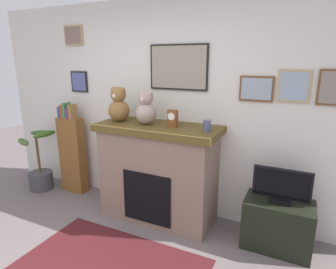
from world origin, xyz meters
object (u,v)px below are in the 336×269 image
object	(u,v)px
potted_plant	(40,170)
teddy_bear_tan	(119,106)
television	(281,187)
tv_stand	(277,225)
teddy_bear_brown	(146,109)
mantel_clock	(173,119)
candle_jar	(207,125)
bookshelf	(72,152)
fireplace	(159,172)

from	to	relation	value
potted_plant	teddy_bear_tan	size ratio (longest dim) A/B	2.22
television	teddy_bear_tan	bearing A→B (deg)	-179.64
tv_stand	teddy_bear_brown	size ratio (longest dim) A/B	1.69
television	teddy_bear_tan	size ratio (longest dim) A/B	1.32
television	mantel_clock	world-z (taller)	mantel_clock
tv_stand	television	distance (m)	0.43
tv_stand	teddy_bear_brown	bearing A→B (deg)	-179.50
tv_stand	candle_jar	bearing A→B (deg)	-179.06
potted_plant	tv_stand	distance (m)	3.33
teddy_bear_brown	teddy_bear_tan	bearing A→B (deg)	-180.00
television	bookshelf	bearing A→B (deg)	177.95
tv_stand	candle_jar	size ratio (longest dim) A/B	5.86
potted_plant	mantel_clock	bearing A→B (deg)	1.53
mantel_clock	teddy_bear_brown	bearing A→B (deg)	179.90
teddy_bear_tan	bookshelf	bearing A→B (deg)	173.09
potted_plant	fireplace	bearing A→B (deg)	2.23
mantel_clock	teddy_bear_tan	bearing A→B (deg)	179.95
fireplace	potted_plant	size ratio (longest dim) A/B	1.57
tv_stand	potted_plant	bearing A→B (deg)	-178.77
television	teddy_bear_brown	xyz separation A→B (m)	(-1.52, -0.01, 0.66)
television	candle_jar	world-z (taller)	candle_jar
teddy_bear_tan	fireplace	bearing A→B (deg)	1.99
tv_stand	mantel_clock	xyz separation A→B (m)	(-1.18, -0.01, 1.01)
bookshelf	potted_plant	size ratio (longest dim) A/B	1.43
potted_plant	tv_stand	xyz separation A→B (m)	(3.33, 0.07, -0.03)
candle_jar	teddy_bear_tan	size ratio (longest dim) A/B	0.27
tv_stand	teddy_bear_tan	xyz separation A→B (m)	(-1.90, -0.01, 1.10)
tv_stand	candle_jar	world-z (taller)	candle_jar
teddy_bear_brown	candle_jar	bearing A→B (deg)	0.04
potted_plant	teddy_bear_brown	xyz separation A→B (m)	(1.81, 0.06, 1.06)
tv_stand	television	size ratio (longest dim) A/B	1.21
television	tv_stand	bearing A→B (deg)	90.00
fireplace	teddy_bear_brown	bearing A→B (deg)	-173.00
teddy_bear_tan	teddy_bear_brown	world-z (taller)	teddy_bear_tan
bookshelf	potted_plant	distance (m)	0.62
fireplace	candle_jar	size ratio (longest dim) A/B	12.72
television	teddy_bear_tan	world-z (taller)	teddy_bear_tan
candle_jar	mantel_clock	bearing A→B (deg)	-179.84
bookshelf	potted_plant	bearing A→B (deg)	-161.19
bookshelf	teddy_bear_brown	bearing A→B (deg)	-4.94
candle_jar	mantel_clock	distance (m)	0.40
teddy_bear_tan	mantel_clock	bearing A→B (deg)	-0.05
fireplace	bookshelf	bearing A→B (deg)	176.27
potted_plant	teddy_bear_brown	world-z (taller)	teddy_bear_brown
bookshelf	teddy_bear_brown	distance (m)	1.51
bookshelf	potted_plant	xyz separation A→B (m)	(-0.50, -0.17, -0.31)
fireplace	teddy_bear_tan	size ratio (longest dim) A/B	3.48
candle_jar	teddy_bear_brown	size ratio (longest dim) A/B	0.29
bookshelf	candle_jar	size ratio (longest dim) A/B	11.57
candle_jar	mantel_clock	xyz separation A→B (m)	(-0.40, -0.00, 0.04)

